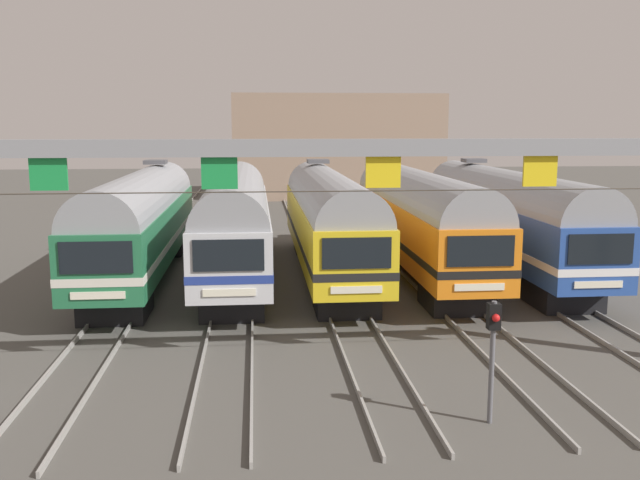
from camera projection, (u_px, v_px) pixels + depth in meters
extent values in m
plane|color=#4C4944|center=(328.00, 275.00, 31.96)|extent=(160.00, 160.00, 0.00)
cube|color=gray|center=(172.00, 224.00, 47.82)|extent=(0.07, 70.00, 0.15)
cube|color=gray|center=(193.00, 224.00, 47.95)|extent=(0.07, 70.00, 0.15)
cube|color=gray|center=(233.00, 223.00, 48.20)|extent=(0.07, 70.00, 0.15)
cube|color=gray|center=(253.00, 223.00, 48.33)|extent=(0.07, 70.00, 0.15)
cube|color=gray|center=(292.00, 223.00, 48.58)|extent=(0.07, 70.00, 0.15)
cube|color=gray|center=(313.00, 222.00, 48.71)|extent=(0.07, 70.00, 0.15)
cube|color=gray|center=(351.00, 222.00, 48.96)|extent=(0.07, 70.00, 0.15)
cube|color=gray|center=(371.00, 222.00, 49.09)|extent=(0.07, 70.00, 0.15)
cube|color=gray|center=(409.00, 221.00, 49.33)|extent=(0.07, 70.00, 0.15)
cube|color=gray|center=(429.00, 221.00, 49.47)|extent=(0.07, 70.00, 0.15)
cube|color=#236B42|center=(142.00, 230.00, 30.84)|extent=(2.85, 18.00, 2.35)
cube|color=silver|center=(142.00, 238.00, 30.89)|extent=(2.88, 18.02, 0.28)
cylinder|color=gray|center=(141.00, 203.00, 30.64)|extent=(2.74, 17.64, 2.74)
cube|color=black|center=(96.00, 258.00, 21.90)|extent=(2.28, 0.06, 1.03)
cube|color=silver|center=(98.00, 295.00, 22.10)|extent=(1.71, 0.05, 0.24)
cube|color=black|center=(116.00, 303.00, 24.93)|extent=(2.28, 2.60, 1.05)
cube|color=black|center=(162.00, 244.00, 37.30)|extent=(2.28, 2.60, 1.05)
cube|color=#4C4C51|center=(155.00, 162.00, 35.34)|extent=(1.10, 1.10, 0.20)
cube|color=silver|center=(236.00, 229.00, 31.21)|extent=(2.85, 18.00, 2.35)
cube|color=navy|center=(236.00, 236.00, 31.27)|extent=(2.88, 18.02, 0.28)
cylinder|color=gray|center=(236.00, 202.00, 31.02)|extent=(2.74, 17.64, 2.74)
cube|color=black|center=(229.00, 255.00, 22.28)|extent=(2.28, 0.06, 1.03)
cube|color=silver|center=(229.00, 293.00, 22.48)|extent=(1.71, 0.05, 0.24)
cube|color=black|center=(233.00, 300.00, 25.30)|extent=(2.28, 2.60, 1.05)
cube|color=black|center=(240.00, 242.00, 37.68)|extent=(2.28, 2.60, 1.05)
cube|color=gold|center=(328.00, 227.00, 31.59)|extent=(2.85, 18.00, 2.35)
cube|color=black|center=(328.00, 235.00, 31.65)|extent=(2.88, 18.02, 0.28)
cylinder|color=gray|center=(328.00, 201.00, 31.40)|extent=(2.74, 17.64, 2.74)
cube|color=black|center=(357.00, 253.00, 22.66)|extent=(2.28, 0.06, 1.03)
cube|color=silver|center=(356.00, 290.00, 22.86)|extent=(1.71, 0.05, 0.24)
cube|color=black|center=(346.00, 298.00, 25.68)|extent=(2.28, 2.60, 1.05)
cube|color=black|center=(316.00, 241.00, 38.06)|extent=(2.28, 2.60, 1.05)
cube|color=#4C4C51|center=(318.00, 161.00, 36.10)|extent=(1.10, 1.10, 0.20)
cube|color=orange|center=(418.00, 226.00, 31.97)|extent=(2.85, 18.00, 2.35)
cube|color=black|center=(417.00, 234.00, 32.03)|extent=(2.88, 18.02, 0.28)
cylinder|color=gray|center=(418.00, 201.00, 31.78)|extent=(2.74, 17.64, 2.74)
cube|color=black|center=(481.00, 251.00, 23.03)|extent=(2.28, 0.06, 1.03)
cube|color=silver|center=(479.00, 287.00, 23.23)|extent=(1.71, 0.05, 0.24)
cube|color=black|center=(455.00, 295.00, 26.06)|extent=(2.28, 2.60, 1.05)
cube|color=black|center=(391.00, 240.00, 38.44)|extent=(2.28, 2.60, 1.05)
cube|color=#284C9E|center=(505.00, 225.00, 32.35)|extent=(2.85, 18.00, 2.35)
cube|color=white|center=(505.00, 232.00, 32.41)|extent=(2.88, 18.02, 0.28)
cylinder|color=gray|center=(506.00, 200.00, 32.16)|extent=(2.74, 17.64, 2.74)
cube|color=black|center=(601.00, 249.00, 23.41)|extent=(2.28, 0.06, 1.03)
cube|color=silver|center=(598.00, 284.00, 23.61)|extent=(1.71, 0.05, 0.24)
cube|color=black|center=(562.00, 293.00, 26.44)|extent=(2.28, 2.60, 1.05)
cube|color=black|center=(464.00, 239.00, 38.82)|extent=(2.28, 2.60, 1.05)
cube|color=#4C4C51|center=(474.00, 160.00, 36.85)|extent=(1.10, 1.10, 0.20)
cube|color=gray|center=(383.00, 148.00, 17.67)|extent=(21.37, 0.32, 0.44)
cube|color=#198C3F|center=(49.00, 174.00, 17.02)|extent=(0.90, 0.08, 0.80)
cube|color=#198C3F|center=(219.00, 173.00, 17.40)|extent=(0.90, 0.08, 0.80)
cube|color=yellow|center=(383.00, 172.00, 17.77)|extent=(0.90, 0.08, 0.80)
cube|color=yellow|center=(540.00, 171.00, 18.15)|extent=(0.90, 0.08, 0.80)
cylinder|color=#3F382D|center=(383.00, 191.00, 17.85)|extent=(21.37, 0.03, 0.03)
cylinder|color=#59595E|center=(492.00, 363.00, 15.92)|extent=(0.12, 0.12, 2.90)
cube|color=black|center=(494.00, 316.00, 15.74)|extent=(0.28, 0.24, 0.60)
sphere|color=red|center=(496.00, 318.00, 15.61)|extent=(0.18, 0.18, 0.18)
cube|color=gray|center=(335.00, 146.00, 67.22)|extent=(19.42, 10.00, 9.58)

